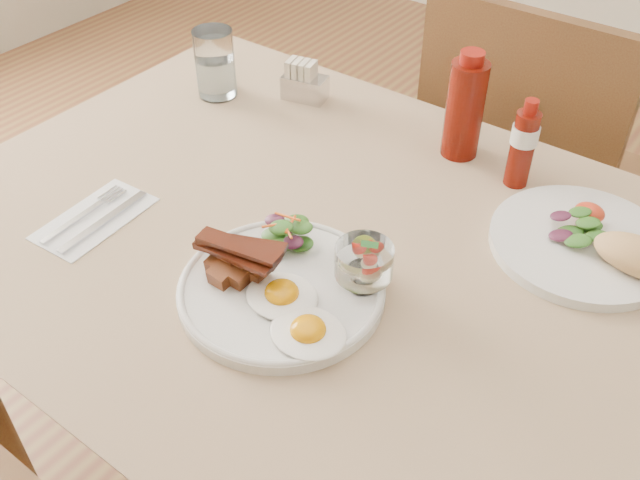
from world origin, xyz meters
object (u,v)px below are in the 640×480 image
table (354,297)px  water_glass (215,67)px  fruit_cup (364,261)px  second_plate (596,245)px  hot_sauce_bottle (523,145)px  ketchup_bottle (465,108)px  chair_far (522,171)px  main_plate (282,290)px  sugar_caddy (304,83)px

table → water_glass: bearing=154.7°
fruit_cup → water_glass: size_ratio=0.60×
second_plate → hot_sauce_bottle: bearing=150.1°
ketchup_bottle → second_plate: bearing=-22.9°
ketchup_bottle → water_glass: 0.48m
fruit_cup → water_glass: bearing=151.6°
table → fruit_cup: size_ratio=17.01×
hot_sauce_bottle → chair_far: bearing=106.6°
fruit_cup → hot_sauce_bottle: size_ratio=0.52×
chair_far → water_glass: 0.71m
table → water_glass: 0.55m
chair_far → main_plate: chair_far is taller
ketchup_bottle → table: bearing=-88.6°
water_glass → second_plate: bearing=-1.7°
table → sugar_caddy: bearing=137.0°
ketchup_bottle → sugar_caddy: ketchup_bottle is taller
fruit_cup → second_plate: 0.35m
sugar_caddy → water_glass: bearing=-161.7°
table → chair_far: chair_far is taller
water_glass → hot_sauce_bottle: bearing=7.1°
fruit_cup → second_plate: (0.22, 0.27, -0.04)m
chair_far → sugar_caddy: chair_far is taller
chair_far → ketchup_bottle: 0.46m
hot_sauce_bottle → second_plate: bearing=-29.9°
table → hot_sauce_bottle: size_ratio=8.80×
second_plate → water_glass: (-0.75, 0.02, 0.04)m
fruit_cup → table: bearing=131.0°
fruit_cup → sugar_caddy: 0.54m
chair_far → main_plate: (-0.03, -0.79, 0.24)m
sugar_caddy → hot_sauce_bottle: bearing=-14.8°
fruit_cup → sugar_caddy: bearing=136.1°
main_plate → ketchup_bottle: size_ratio=1.50×
table → second_plate: bearing=36.6°
main_plate → second_plate: bearing=47.1°
table → fruit_cup: fruit_cup is taller
hot_sauce_bottle → water_glass: (-0.59, -0.07, -0.02)m
sugar_caddy → water_glass: water_glass is taller
chair_far → second_plate: bearing=-59.1°
table → second_plate: (0.27, 0.20, 0.11)m
main_plate → water_glass: 0.57m
main_plate → second_plate: size_ratio=0.99×
main_plate → sugar_caddy: sugar_caddy is taller
fruit_cup → hot_sauce_bottle: bearing=81.3°
main_plate → hot_sauce_bottle: 0.46m
fruit_cup → sugar_caddy: fruit_cup is taller
sugar_caddy → water_glass: size_ratio=0.70×
main_plate → hot_sauce_bottle: bearing=71.6°
main_plate → fruit_cup: size_ratio=3.58×
table → main_plate: (-0.03, -0.13, 0.10)m
fruit_cup → ketchup_bottle: size_ratio=0.42×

